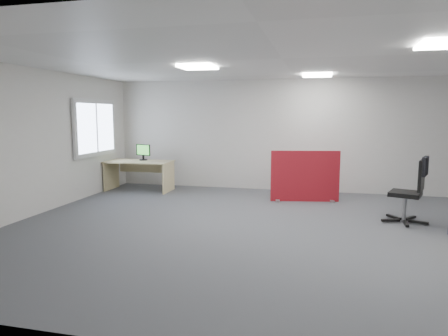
% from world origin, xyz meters
% --- Properties ---
extents(floor, '(9.00, 9.00, 0.00)m').
position_xyz_m(floor, '(0.00, 0.00, 0.00)').
color(floor, '#4E5155').
rests_on(floor, ground).
extents(ceiling, '(9.00, 7.00, 0.02)m').
position_xyz_m(ceiling, '(0.00, 0.00, 2.70)').
color(ceiling, white).
rests_on(ceiling, wall_back).
extents(wall_back, '(9.00, 0.02, 2.70)m').
position_xyz_m(wall_back, '(0.00, 3.50, 1.35)').
color(wall_back, silver).
rests_on(wall_back, floor).
extents(wall_front, '(9.00, 0.02, 2.70)m').
position_xyz_m(wall_front, '(0.00, -3.50, 1.35)').
color(wall_front, silver).
rests_on(wall_front, floor).
extents(wall_left, '(0.02, 7.00, 2.70)m').
position_xyz_m(wall_left, '(-4.50, 0.00, 1.35)').
color(wall_left, silver).
rests_on(wall_left, floor).
extents(window, '(0.06, 1.70, 1.30)m').
position_xyz_m(window, '(-4.44, 2.00, 1.55)').
color(window, white).
rests_on(window, wall_left).
extents(ceiling_lights, '(4.10, 4.10, 0.04)m').
position_xyz_m(ceiling_lights, '(0.33, 0.67, 2.67)').
color(ceiling_lights, white).
rests_on(ceiling_lights, ceiling).
extents(red_divider, '(1.44, 0.32, 1.09)m').
position_xyz_m(red_divider, '(0.31, 2.32, 0.53)').
color(red_divider, maroon).
rests_on(red_divider, floor).
extents(second_desk, '(1.58, 0.79, 0.73)m').
position_xyz_m(second_desk, '(-3.68, 2.67, 0.55)').
color(second_desk, beige).
rests_on(second_desk, floor).
extents(monitor_second, '(0.42, 0.20, 0.39)m').
position_xyz_m(monitor_second, '(-3.64, 2.81, 0.95)').
color(monitor_second, black).
rests_on(monitor_second, second_desk).
extents(office_chair, '(0.76, 0.73, 1.14)m').
position_xyz_m(office_chair, '(2.16, 0.94, 0.65)').
color(office_chair, black).
rests_on(office_chair, floor).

